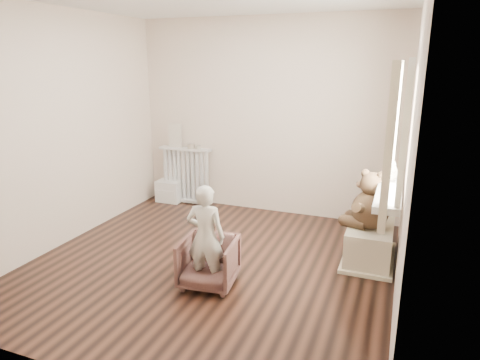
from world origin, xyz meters
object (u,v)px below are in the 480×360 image
(toy_bench, at_px, (370,241))
(plush_cat, at_px, (391,171))
(child, at_px, (206,237))
(radiator, at_px, (186,177))
(toy_vanity, at_px, (170,183))
(teddy_bear, at_px, (371,202))
(armchair, at_px, (209,262))

(toy_bench, height_order, plush_cat, plush_cat)
(child, height_order, toy_bench, child)
(radiator, height_order, child, child)
(plush_cat, bearing_deg, child, -133.94)
(child, relative_size, toy_bench, 1.16)
(child, xyz_separation_m, plush_cat, (1.49, 1.06, 0.49))
(toy_vanity, bearing_deg, plush_cat, -18.53)
(toy_vanity, bearing_deg, teddy_bear, -19.70)
(radiator, bearing_deg, plush_cat, -20.67)
(toy_vanity, distance_m, plush_cat, 3.35)
(radiator, xyz_separation_m, teddy_bear, (2.68, -1.08, 0.28))
(armchair, bearing_deg, child, -96.66)
(teddy_bear, bearing_deg, toy_vanity, 174.12)
(toy_bench, height_order, teddy_bear, teddy_bear)
(toy_vanity, bearing_deg, child, -52.60)
(radiator, xyz_separation_m, armchair, (1.34, -2.08, -0.16))
(teddy_bear, xyz_separation_m, plush_cat, (0.16, 0.01, 0.33))
(toy_vanity, relative_size, armchair, 1.13)
(armchair, relative_size, toy_bench, 0.60)
(radiator, relative_size, armchair, 1.63)
(armchair, xyz_separation_m, plush_cat, (1.49, 1.01, 0.77))
(plush_cat, bearing_deg, toy_bench, 157.42)
(teddy_bear, distance_m, plush_cat, 0.37)
(toy_vanity, xyz_separation_m, armchair, (1.61, -2.05, -0.04))
(toy_bench, bearing_deg, teddy_bear, -99.99)
(armchair, xyz_separation_m, toy_bench, (1.35, 1.10, -0.03))
(toy_vanity, relative_size, toy_bench, 0.68)
(radiator, height_order, plush_cat, plush_cat)
(toy_bench, xyz_separation_m, plush_cat, (0.14, -0.09, 0.80))
(toy_vanity, height_order, teddy_bear, teddy_bear)
(toy_vanity, bearing_deg, toy_bench, -17.75)
(child, bearing_deg, armchair, -96.66)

